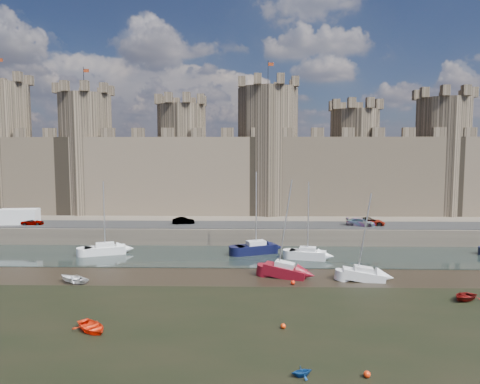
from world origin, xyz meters
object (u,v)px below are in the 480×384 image
(sailboat_2, at_px, (308,254))
(sailboat_5, at_px, (363,274))
(sailboat_1, at_px, (256,248))
(car_2, at_px, (361,222))
(van, at_px, (19,217))
(sailboat_4, at_px, (285,270))
(sailboat_0, at_px, (105,249))
(dinghy_0, at_px, (92,327))
(dinghy_1, at_px, (302,372))
(car_0, at_px, (32,222))
(car_3, at_px, (370,222))
(car_1, at_px, (183,221))

(sailboat_2, relative_size, sailboat_5, 1.05)
(sailboat_1, relative_size, sailboat_2, 1.11)
(car_2, xyz_separation_m, sailboat_1, (-16.09, -7.95, -2.27))
(sailboat_1, height_order, sailboat_5, sailboat_1)
(van, relative_size, sailboat_5, 0.60)
(sailboat_2, distance_m, sailboat_4, 8.66)
(van, bearing_deg, sailboat_1, -18.75)
(sailboat_0, xyz_separation_m, dinghy_0, (7.36, -24.66, -0.46))
(sailboat_2, bearing_deg, car_2, 62.46)
(sailboat_0, distance_m, dinghy_1, 38.44)
(van, height_order, sailboat_5, sailboat_5)
(car_0, height_order, sailboat_1, sailboat_1)
(car_3, bearing_deg, sailboat_1, 125.30)
(car_0, height_order, sailboat_0, sailboat_0)
(sailboat_1, xyz_separation_m, dinghy_1, (2.35, -31.94, -0.51))
(sailboat_0, distance_m, dinghy_0, 25.74)
(car_3, xyz_separation_m, sailboat_2, (-11.05, -11.53, -2.33))
(car_1, xyz_separation_m, dinghy_1, (13.64, -41.07, -2.72))
(sailboat_4, bearing_deg, sailboat_2, 82.98)
(sailboat_0, bearing_deg, sailboat_2, -24.68)
(sailboat_0, distance_m, sailboat_1, 20.35)
(sailboat_2, xyz_separation_m, sailboat_5, (4.79, -8.91, -0.11))
(van, xyz_separation_m, sailboat_2, (43.46, -11.10, -2.94))
(dinghy_1, bearing_deg, car_1, 4.11)
(car_1, relative_size, dinghy_0, 1.12)
(car_2, xyz_separation_m, dinghy_0, (-29.06, -33.52, -2.81))
(car_1, bearing_deg, car_0, 83.74)
(sailboat_0, relative_size, sailboat_5, 1.04)
(car_3, bearing_deg, sailboat_2, 145.52)
(car_3, height_order, sailboat_2, sailboat_2)
(sailboat_4, bearing_deg, car_0, 171.04)
(sailboat_0, xyz_separation_m, sailboat_2, (26.91, -2.03, 0.03))
(car_0, distance_m, dinghy_0, 39.79)
(sailboat_5, distance_m, dinghy_0, 27.95)
(sailboat_0, height_order, sailboat_2, sailboat_2)
(dinghy_0, bearing_deg, car_3, -1.06)
(dinghy_0, bearing_deg, sailboat_5, -19.79)
(sailboat_4, bearing_deg, car_3, 70.32)
(car_0, height_order, car_3, car_3)
(sailboat_0, distance_m, sailboat_4, 25.37)
(car_1, height_order, sailboat_4, sailboat_4)
(sailboat_0, bearing_deg, sailboat_5, -39.40)
(car_2, relative_size, van, 0.76)
(sailboat_4, xyz_separation_m, sailboat_5, (8.36, -1.02, -0.09))
(car_0, height_order, car_2, car_2)
(car_2, bearing_deg, dinghy_1, -179.12)
(car_2, height_order, van, van)
(car_1, relative_size, van, 0.60)
(car_3, distance_m, van, 54.52)
(car_3, height_order, sailboat_4, sailboat_4)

